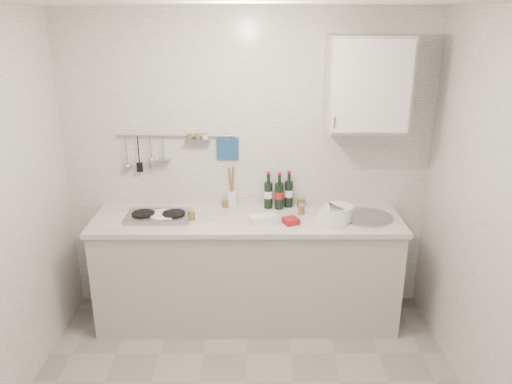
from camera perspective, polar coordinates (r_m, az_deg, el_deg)
ceiling at (r=2.55m, az=-1.61°, el=21.08°), size 3.00×3.00×0.00m
back_wall at (r=4.12m, az=-0.98°, el=2.88°), size 3.00×0.02×2.50m
wall_right at (r=3.16m, az=27.10°, el=-4.72°), size 0.02×2.80×2.50m
counter at (r=4.16m, az=-0.89°, el=-9.16°), size 2.44×0.64×0.96m
wall_rail at (r=4.09m, az=-9.41°, el=5.05°), size 0.98×0.09×0.34m
wall_cabinet at (r=3.89m, az=12.59°, el=11.97°), size 0.60×0.38×0.70m
plate_stack_hob at (r=4.00m, az=-10.52°, el=-2.72°), size 0.25×0.25×0.03m
plate_stack_sink at (r=3.92m, az=9.08°, el=-2.49°), size 0.30×0.28×0.13m
wine_bottles at (r=4.10m, az=2.62°, el=0.22°), size 0.24×0.12×0.31m
butter_dish at (r=3.85m, az=0.84°, el=-3.11°), size 0.22×0.15×0.06m
strawberry_punnet at (r=3.84m, az=4.01°, el=-3.32°), size 0.14×0.14×0.05m
utensil_crock at (r=4.16m, az=-2.78°, el=-0.58°), size 0.09×0.09×0.36m
jar_a at (r=4.16m, az=-3.47°, el=-1.22°), size 0.06×0.06×0.08m
jar_b at (r=4.18m, az=5.16°, el=-1.12°), size 0.07×0.07×0.08m
jar_c at (r=4.03m, az=5.22°, el=-1.97°), size 0.06×0.06×0.08m
jar_d at (r=3.93m, az=-7.37°, el=-2.61°), size 0.06×0.06×0.08m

